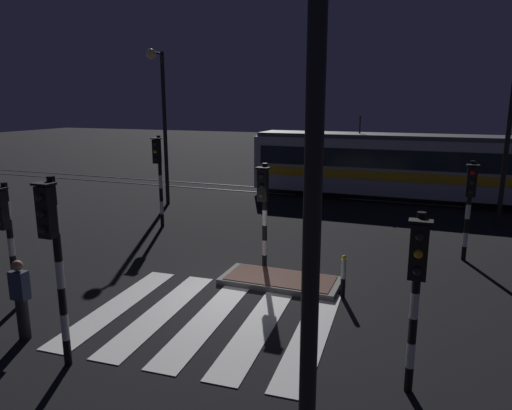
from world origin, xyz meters
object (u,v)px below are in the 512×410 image
(street_lamp_trackside_right, at_px, (512,110))
(traffic_light_corner_far_right, at_px, (470,196))
(street_lamp_trackside_left, at_px, (161,109))
(bollard_island_edge, at_px, (343,276))
(traffic_light_median_centre, at_px, (264,201))
(traffic_light_corner_near_right, at_px, (417,278))
(street_lamp_near_kerb, at_px, (308,134))
(traffic_light_corner_far_left, at_px, (159,167))
(traffic_light_kerb_mid_left, at_px, (53,245))
(tram, at_px, (404,165))
(pedestrian_waiting_at_kerb, at_px, (21,299))
(traffic_light_corner_near_left, at_px, (6,228))

(street_lamp_trackside_right, bearing_deg, traffic_light_corner_far_right, -107.58)
(street_lamp_trackside_left, relative_size, street_lamp_trackside_right, 0.99)
(bollard_island_edge, bearing_deg, traffic_light_median_centre, 156.54)
(traffic_light_corner_near_right, xyz_separation_m, street_lamp_trackside_left, (-11.64, 11.35, 2.41))
(traffic_light_corner_far_right, height_order, bollard_island_edge, traffic_light_corner_far_right)
(street_lamp_near_kerb, bearing_deg, traffic_light_corner_near_right, 74.78)
(traffic_light_median_centre, relative_size, bollard_island_edge, 2.82)
(traffic_light_corner_far_left, relative_size, traffic_light_corner_near_right, 1.14)
(traffic_light_kerb_mid_left, relative_size, street_lamp_near_kerb, 0.50)
(traffic_light_kerb_mid_left, bearing_deg, street_lamp_trackside_left, 113.85)
(street_lamp_trackside_left, relative_size, tram, 0.47)
(traffic_light_corner_near_right, relative_size, street_lamp_trackside_right, 0.44)
(traffic_light_kerb_mid_left, relative_size, bollard_island_edge, 3.22)
(traffic_light_corner_far_left, bearing_deg, pedestrian_waiting_at_kerb, -76.31)
(street_lamp_trackside_right, distance_m, pedestrian_waiting_at_kerb, 17.07)
(traffic_light_corner_far_left, height_order, street_lamp_trackside_right, street_lamp_trackside_right)
(traffic_light_median_centre, distance_m, traffic_light_corner_far_left, 6.23)
(street_lamp_trackside_right, height_order, pedestrian_waiting_at_kerb, street_lamp_trackside_right)
(traffic_light_median_centre, bearing_deg, traffic_light_corner_near_left, -135.90)
(traffic_light_median_centre, xyz_separation_m, pedestrian_waiting_at_kerb, (-3.28, -5.52, -1.19))
(traffic_light_corner_far_left, height_order, bollard_island_edge, traffic_light_corner_far_left)
(traffic_light_corner_far_left, xyz_separation_m, pedestrian_waiting_at_kerb, (2.10, -8.64, -1.48))
(street_lamp_near_kerb, height_order, bollard_island_edge, street_lamp_near_kerb)
(traffic_light_corner_far_right, height_order, traffic_light_corner_far_left, traffic_light_corner_far_left)
(traffic_light_median_centre, height_order, traffic_light_corner_near_right, same)
(traffic_light_median_centre, distance_m, street_lamp_near_kerb, 9.15)
(street_lamp_trackside_left, bearing_deg, traffic_light_corner_near_left, -76.37)
(traffic_light_corner_near_right, relative_size, street_lamp_trackside_left, 0.44)
(street_lamp_near_kerb, xyz_separation_m, tram, (-0.24, 20.00, -2.80))
(street_lamp_near_kerb, bearing_deg, street_lamp_trackside_left, 125.81)
(traffic_light_corner_near_right, xyz_separation_m, pedestrian_waiting_at_kerb, (-7.55, -0.84, -1.19))
(traffic_light_corner_far_right, bearing_deg, traffic_light_corner_near_left, -143.66)
(traffic_light_corner_near_left, distance_m, street_lamp_trackside_right, 17.00)
(traffic_light_kerb_mid_left, xyz_separation_m, pedestrian_waiting_at_kerb, (-1.54, 0.55, -1.48))
(traffic_light_kerb_mid_left, xyz_separation_m, street_lamp_near_kerb, (5.06, -2.09, 2.19))
(traffic_light_kerb_mid_left, height_order, traffic_light_corner_far_left, traffic_light_kerb_mid_left)
(street_lamp_trackside_right, bearing_deg, traffic_light_corner_near_right, -102.42)
(traffic_light_corner_far_left, xyz_separation_m, street_lamp_near_kerb, (8.71, -11.28, 2.19))
(traffic_light_median_centre, bearing_deg, pedestrian_waiting_at_kerb, -120.67)
(traffic_light_kerb_mid_left, bearing_deg, pedestrian_waiting_at_kerb, 160.34)
(traffic_light_corner_far_right, distance_m, street_lamp_trackside_left, 13.62)
(traffic_light_kerb_mid_left, relative_size, traffic_light_median_centre, 1.14)
(traffic_light_corner_near_left, xyz_separation_m, traffic_light_corner_near_right, (8.93, -0.17, 0.07))
(street_lamp_trackside_left, bearing_deg, traffic_light_corner_near_right, -44.29)
(street_lamp_trackside_right, relative_size, street_lamp_near_kerb, 0.99)
(traffic_light_corner_far_right, bearing_deg, street_lamp_trackside_left, 163.95)
(traffic_light_kerb_mid_left, height_order, street_lamp_trackside_left, street_lamp_trackside_left)
(traffic_light_median_centre, height_order, street_lamp_trackside_right, street_lamp_trackside_right)
(traffic_light_median_centre, relative_size, traffic_light_corner_far_left, 0.88)
(traffic_light_corner_far_left, distance_m, street_lamp_trackside_left, 4.59)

